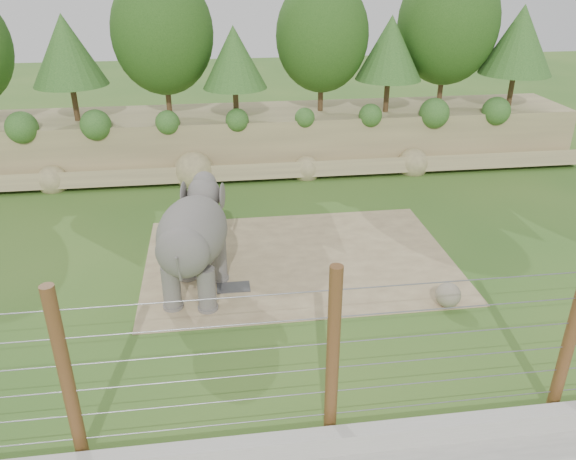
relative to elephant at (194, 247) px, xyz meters
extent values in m
plane|color=#326223|center=(2.80, -1.37, -1.55)|extent=(90.00, 90.00, 0.00)
cube|color=#837553|center=(2.80, 11.63, -0.30)|extent=(30.00, 4.00, 2.50)
cube|color=#837553|center=(2.80, 9.33, -1.20)|extent=(30.00, 1.37, 1.07)
cylinder|color=#3F2B19|center=(-5.20, 11.13, 1.74)|extent=(0.24, 0.24, 1.58)
sphere|color=#1C4315|center=(-5.20, 11.13, 3.87)|extent=(3.60, 3.60, 3.60)
cylinder|color=#3F2B19|center=(-1.20, 11.63, 1.91)|extent=(0.24, 0.24, 1.92)
sphere|color=#1C4315|center=(-1.20, 11.63, 4.52)|extent=(4.40, 4.40, 4.40)
cylinder|color=#3F2B19|center=(1.80, 10.43, 1.65)|extent=(0.24, 0.24, 1.40)
sphere|color=#1C4315|center=(1.80, 10.43, 3.55)|extent=(3.20, 3.20, 3.20)
cylinder|color=#3F2B19|center=(5.80, 11.43, 1.86)|extent=(0.24, 0.24, 1.82)
sphere|color=#1C4315|center=(5.80, 11.43, 4.33)|extent=(4.16, 4.16, 4.16)
cylinder|color=#3F2B19|center=(8.80, 10.83, 1.70)|extent=(0.24, 0.24, 1.50)
sphere|color=#1C4315|center=(8.80, 10.83, 3.74)|extent=(3.44, 3.44, 3.44)
cylinder|color=#3F2B19|center=(11.80, 11.83, 1.96)|extent=(0.24, 0.24, 2.03)
sphere|color=#1C4315|center=(11.80, 11.83, 4.72)|extent=(4.64, 4.64, 4.64)
cylinder|color=#3F2B19|center=(14.80, 10.63, 1.77)|extent=(0.24, 0.24, 1.64)
sphere|color=#1C4315|center=(14.80, 10.63, 4.00)|extent=(3.76, 3.76, 3.76)
cube|color=#8E7655|center=(3.30, 1.63, -1.54)|extent=(10.00, 7.00, 0.02)
cube|color=#262628|center=(1.07, 0.13, -1.52)|extent=(1.00, 0.60, 0.03)
sphere|color=gray|center=(7.08, -1.67, -1.17)|extent=(0.72, 0.72, 0.72)
cube|color=#AFACA3|center=(2.80, -6.37, -1.30)|extent=(26.00, 0.35, 0.50)
cylinder|color=brown|center=(-2.20, -5.87, 0.45)|extent=(0.26, 0.26, 4.00)
cylinder|color=brown|center=(2.80, -5.87, 0.45)|extent=(0.26, 0.26, 4.00)
cylinder|color=brown|center=(7.80, -5.87, 0.45)|extent=(0.26, 0.26, 4.00)
cylinder|color=gray|center=(2.80, -5.87, -1.05)|extent=(20.00, 0.02, 0.02)
cylinder|color=gray|center=(2.80, -5.87, -0.45)|extent=(20.00, 0.02, 0.02)
cylinder|color=gray|center=(2.80, -5.87, 0.15)|extent=(20.00, 0.02, 0.02)
cylinder|color=gray|center=(2.80, -5.87, 0.75)|extent=(20.00, 0.02, 0.02)
cylinder|color=gray|center=(2.80, -5.87, 1.35)|extent=(20.00, 0.02, 0.02)
cylinder|color=gray|center=(2.80, -5.87, 1.95)|extent=(20.00, 0.02, 0.02)
camera|label=1|loc=(0.76, -14.43, 7.42)|focal=35.00mm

